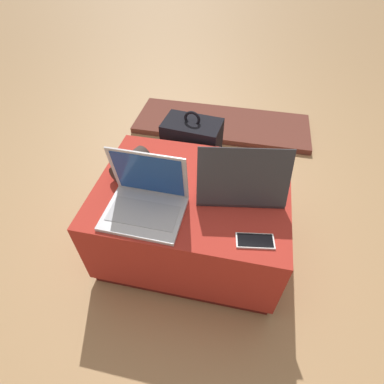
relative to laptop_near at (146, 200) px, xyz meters
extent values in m
plane|color=tan|center=(0.16, 0.16, -0.49)|extent=(14.00, 14.00, 0.00)
cube|color=maroon|center=(0.16, 0.16, -0.46)|extent=(0.85, 0.64, 0.05)
cube|color=#B22D23|center=(0.16, 0.16, -0.25)|extent=(0.88, 0.66, 0.38)
cube|color=silver|center=(0.00, -0.04, -0.05)|extent=(0.33, 0.25, 0.02)
cube|color=#B2B2B7|center=(0.00, -0.04, -0.04)|extent=(0.29, 0.14, 0.00)
cube|color=silver|center=(0.00, 0.07, 0.08)|extent=(0.33, 0.05, 0.25)
cube|color=#1E4799|center=(0.00, 0.06, 0.08)|extent=(0.29, 0.04, 0.22)
cube|color=#333338|center=(0.37, 0.22, -0.05)|extent=(0.41, 0.31, 0.02)
cube|color=#232328|center=(0.37, 0.22, -0.04)|extent=(0.35, 0.19, 0.00)
cube|color=#333338|center=(0.38, 0.12, 0.08)|extent=(0.38, 0.14, 0.25)
cube|color=#B23D93|center=(0.38, 0.13, 0.08)|extent=(0.34, 0.12, 0.22)
cube|color=white|center=(0.46, -0.08, -0.05)|extent=(0.16, 0.09, 0.01)
cube|color=black|center=(0.46, -0.08, -0.05)|extent=(0.14, 0.08, 0.00)
cube|color=black|center=(0.06, 0.63, -0.25)|extent=(0.34, 0.23, 0.47)
cube|color=black|center=(0.08, 0.75, -0.34)|extent=(0.27, 0.10, 0.21)
torus|color=black|center=(0.06, 0.63, 0.01)|extent=(0.10, 0.03, 0.09)
cylinder|color=#3D332D|center=(-0.14, 0.21, -0.01)|extent=(0.15, 0.21, 0.09)
cube|color=brown|center=(-0.14, 0.21, -0.01)|extent=(0.13, 0.11, 0.03)
cube|color=brown|center=(0.16, 1.35, -0.47)|extent=(1.40, 0.50, 0.04)
camera|label=1|loc=(0.36, -0.78, 0.91)|focal=28.00mm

